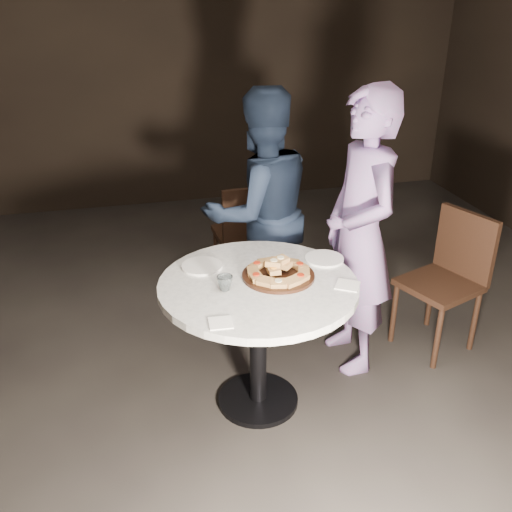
# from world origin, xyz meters

# --- Properties ---
(floor) EXTENTS (7.00, 7.00, 0.00)m
(floor) POSITION_xyz_m (0.00, 0.00, 0.00)
(floor) COLOR black
(floor) RESTS_ON ground
(table) EXTENTS (1.36, 1.36, 0.80)m
(table) POSITION_xyz_m (-0.09, -0.02, 0.65)
(table) COLOR black
(table) RESTS_ON ground
(serving_board) EXTENTS (0.47, 0.47, 0.02)m
(serving_board) POSITION_xyz_m (0.03, 0.01, 0.81)
(serving_board) COLOR black
(serving_board) RESTS_ON table
(focaccia_pile) EXTENTS (0.34, 0.35, 0.09)m
(focaccia_pile) POSITION_xyz_m (0.03, 0.01, 0.84)
(focaccia_pile) COLOR #A57540
(focaccia_pile) RESTS_ON serving_board
(plate_left) EXTENTS (0.27, 0.27, 0.01)m
(plate_left) POSITION_xyz_m (-0.35, 0.22, 0.80)
(plate_left) COLOR white
(plate_left) RESTS_ON table
(plate_right) EXTENTS (0.29, 0.29, 0.01)m
(plate_right) POSITION_xyz_m (0.35, 0.15, 0.80)
(plate_right) COLOR white
(plate_right) RESTS_ON table
(water_glass) EXTENTS (0.08, 0.08, 0.08)m
(water_glass) POSITION_xyz_m (-0.27, -0.06, 0.84)
(water_glass) COLOR silver
(water_glass) RESTS_ON table
(napkin_near) EXTENTS (0.12, 0.12, 0.01)m
(napkin_near) POSITION_xyz_m (-0.35, -0.37, 0.80)
(napkin_near) COLOR white
(napkin_near) RESTS_ON table
(napkin_far) EXTENTS (0.16, 0.16, 0.01)m
(napkin_far) POSITION_xyz_m (0.36, -0.17, 0.80)
(napkin_far) COLOR white
(napkin_far) RESTS_ON table
(chair_far) EXTENTS (0.44, 0.46, 0.89)m
(chair_far) POSITION_xyz_m (0.15, 1.33, 0.51)
(chair_far) COLOR black
(chair_far) RESTS_ON ground
(chair_right) EXTENTS (0.57, 0.56, 0.92)m
(chair_right) POSITION_xyz_m (1.28, 0.30, 0.53)
(chair_right) COLOR black
(chair_right) RESTS_ON ground
(diner_navy) EXTENTS (0.92, 0.79, 1.66)m
(diner_navy) POSITION_xyz_m (0.15, 0.86, 0.83)
(diner_navy) COLOR black
(diner_navy) RESTS_ON ground
(diner_teal) EXTENTS (0.43, 0.65, 1.75)m
(diner_teal) POSITION_xyz_m (0.61, 0.26, 0.87)
(diner_teal) COLOR slate
(diner_teal) RESTS_ON ground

